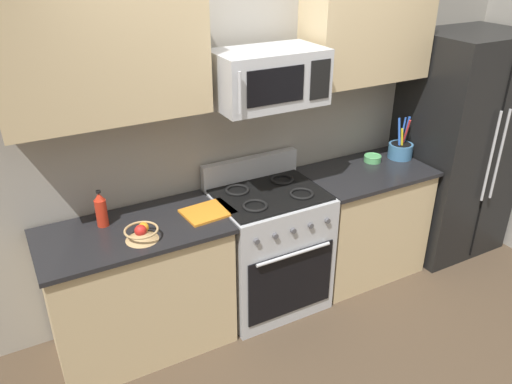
{
  "coord_description": "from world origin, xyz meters",
  "views": [
    {
      "loc": [
        -1.58,
        -2.1,
        2.53
      ],
      "look_at": [
        -0.17,
        0.5,
        1.03
      ],
      "focal_mm": 35.78,
      "sensor_mm": 36.0,
      "label": 1
    }
  ],
  "objects_px": {
    "refrigerator": "(456,146)",
    "utensil_crock": "(400,150)",
    "range_oven": "(268,248)",
    "prep_bowl": "(373,158)",
    "fruit_basket": "(142,233)",
    "bottle_hot_sauce": "(101,210)",
    "microwave": "(268,77)",
    "cutting_board": "(208,212)"
  },
  "relations": [
    {
      "from": "refrigerator",
      "to": "fruit_basket",
      "type": "height_order",
      "value": "refrigerator"
    },
    {
      "from": "fruit_basket",
      "to": "bottle_hot_sauce",
      "type": "relative_size",
      "value": 0.85
    },
    {
      "from": "bottle_hot_sauce",
      "to": "fruit_basket",
      "type": "bearing_deg",
      "value": -58.85
    },
    {
      "from": "cutting_board",
      "to": "bottle_hot_sauce",
      "type": "xyz_separation_m",
      "value": [
        -0.64,
        0.17,
        0.1
      ]
    },
    {
      "from": "bottle_hot_sauce",
      "to": "prep_bowl",
      "type": "bearing_deg",
      "value": -0.41
    },
    {
      "from": "refrigerator",
      "to": "prep_bowl",
      "type": "height_order",
      "value": "refrigerator"
    },
    {
      "from": "fruit_basket",
      "to": "prep_bowl",
      "type": "height_order",
      "value": "fruit_basket"
    },
    {
      "from": "utensil_crock",
      "to": "cutting_board",
      "type": "distance_m",
      "value": 1.74
    },
    {
      "from": "fruit_basket",
      "to": "cutting_board",
      "type": "xyz_separation_m",
      "value": [
        0.47,
        0.11,
        -0.03
      ]
    },
    {
      "from": "fruit_basket",
      "to": "refrigerator",
      "type": "bearing_deg",
      "value": 2.58
    },
    {
      "from": "range_oven",
      "to": "prep_bowl",
      "type": "distance_m",
      "value": 1.12
    },
    {
      "from": "range_oven",
      "to": "fruit_basket",
      "type": "distance_m",
      "value": 1.07
    },
    {
      "from": "refrigerator",
      "to": "utensil_crock",
      "type": "bearing_deg",
      "value": 170.68
    },
    {
      "from": "bottle_hot_sauce",
      "to": "prep_bowl",
      "type": "distance_m",
      "value": 2.13
    },
    {
      "from": "microwave",
      "to": "refrigerator",
      "type": "bearing_deg",
      "value": -1.41
    },
    {
      "from": "range_oven",
      "to": "utensil_crock",
      "type": "height_order",
      "value": "utensil_crock"
    },
    {
      "from": "refrigerator",
      "to": "prep_bowl",
      "type": "relative_size",
      "value": 13.68
    },
    {
      "from": "refrigerator",
      "to": "microwave",
      "type": "distance_m",
      "value": 1.97
    },
    {
      "from": "fruit_basket",
      "to": "prep_bowl",
      "type": "bearing_deg",
      "value": 7.46
    },
    {
      "from": "fruit_basket",
      "to": "bottle_hot_sauce",
      "type": "bearing_deg",
      "value": 121.15
    },
    {
      "from": "refrigerator",
      "to": "fruit_basket",
      "type": "bearing_deg",
      "value": -177.42
    },
    {
      "from": "fruit_basket",
      "to": "prep_bowl",
      "type": "distance_m",
      "value": 1.98
    },
    {
      "from": "microwave",
      "to": "utensil_crock",
      "type": "xyz_separation_m",
      "value": [
        1.26,
        0.05,
        -0.75
      ]
    },
    {
      "from": "utensil_crock",
      "to": "bottle_hot_sauce",
      "type": "height_order",
      "value": "utensil_crock"
    },
    {
      "from": "microwave",
      "to": "cutting_board",
      "type": "relative_size",
      "value": 2.22
    },
    {
      "from": "microwave",
      "to": "fruit_basket",
      "type": "distance_m",
      "value": 1.24
    },
    {
      "from": "range_oven",
      "to": "prep_bowl",
      "type": "xyz_separation_m",
      "value": [
        1.01,
        0.12,
        0.46
      ]
    },
    {
      "from": "bottle_hot_sauce",
      "to": "microwave",
      "type": "bearing_deg",
      "value": -5.34
    },
    {
      "from": "refrigerator",
      "to": "cutting_board",
      "type": "bearing_deg",
      "value": -179.57
    },
    {
      "from": "refrigerator",
      "to": "utensil_crock",
      "type": "distance_m",
      "value": 0.55
    },
    {
      "from": "range_oven",
      "to": "refrigerator",
      "type": "xyz_separation_m",
      "value": [
        1.81,
        -0.02,
        0.46
      ]
    },
    {
      "from": "microwave",
      "to": "fruit_basket",
      "type": "bearing_deg",
      "value": -169.94
    },
    {
      "from": "range_oven",
      "to": "bottle_hot_sauce",
      "type": "xyz_separation_m",
      "value": [
        -1.11,
        0.13,
        0.55
      ]
    },
    {
      "from": "cutting_board",
      "to": "bottle_hot_sauce",
      "type": "height_order",
      "value": "bottle_hot_sauce"
    },
    {
      "from": "fruit_basket",
      "to": "utensil_crock",
      "type": "bearing_deg",
      "value": 5.52
    },
    {
      "from": "refrigerator",
      "to": "utensil_crock",
      "type": "xyz_separation_m",
      "value": [
        -0.55,
        0.09,
        0.04
      ]
    },
    {
      "from": "refrigerator",
      "to": "fruit_basket",
      "type": "xyz_separation_m",
      "value": [
        -2.75,
        -0.12,
        0.02
      ]
    },
    {
      "from": "range_oven",
      "to": "refrigerator",
      "type": "distance_m",
      "value": 1.86
    },
    {
      "from": "prep_bowl",
      "to": "microwave",
      "type": "bearing_deg",
      "value": -175.0
    },
    {
      "from": "cutting_board",
      "to": "fruit_basket",
      "type": "bearing_deg",
      "value": -167.22
    },
    {
      "from": "utensil_crock",
      "to": "fruit_basket",
      "type": "xyz_separation_m",
      "value": [
        -2.21,
        -0.21,
        -0.03
      ]
    },
    {
      "from": "microwave",
      "to": "utensil_crock",
      "type": "distance_m",
      "value": 1.47
    }
  ]
}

